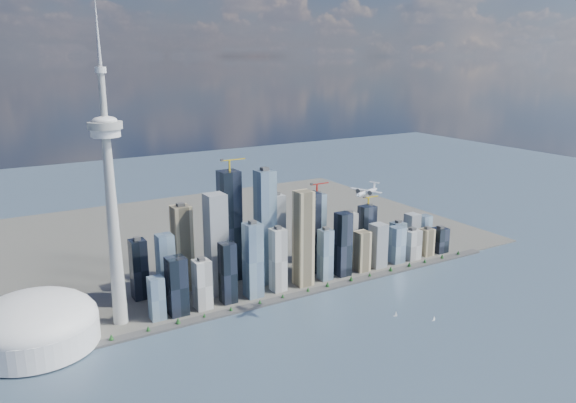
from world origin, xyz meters
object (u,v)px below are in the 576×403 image
needle_tower (111,196)px  airplane (367,192)px  dome_stadium (35,324)px  sailboat_west (434,319)px  sailboat_east (396,314)px

needle_tower → airplane: needle_tower is taller
dome_stadium → airplane: bearing=-18.9°
sailboat_west → dome_stadium: bearing=152.2°
dome_stadium → sailboat_east: bearing=-20.6°
airplane → sailboat_west: (97.21, -84.74, -231.69)m
needle_tower → sailboat_west: (490.78, -277.49, -232.70)m
sailboat_east → dome_stadium: bearing=176.6°
dome_stadium → sailboat_east: dome_stadium is taller
airplane → sailboat_west: bearing=-61.8°
dome_stadium → sailboat_west: (630.78, -267.49, -36.30)m
dome_stadium → sailboat_west: size_ratio=20.47×
dome_stadium → airplane: size_ratio=2.98×
airplane → sailboat_east: (49.42, -36.09, -231.38)m
airplane → sailboat_west: size_ratio=6.87×
needle_tower → sailboat_east: needle_tower is taller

